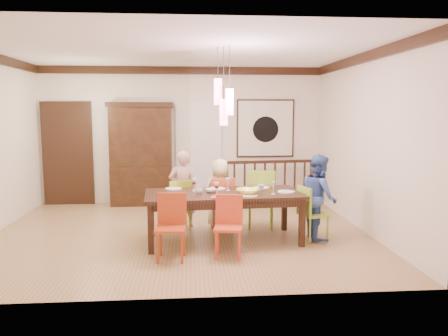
{
  "coord_description": "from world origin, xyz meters",
  "views": [
    {
      "loc": [
        0.16,
        -6.92,
        1.96
      ],
      "look_at": [
        0.7,
        -0.03,
        1.07
      ],
      "focal_mm": 35.0,
      "sensor_mm": 36.0,
      "label": 1
    }
  ],
  "objects": [
    {
      "name": "chair_end_right",
      "position": [
        2.04,
        -0.55,
        0.48
      ],
      "size": [
        0.47,
        0.47,
        0.84
      ],
      "rotation": [
        0.0,
        0.0,
        1.85
      ],
      "color": "#89A930",
      "rests_on": "floor"
    },
    {
      "name": "chair_far_right",
      "position": [
        1.35,
        0.25,
        0.58
      ],
      "size": [
        0.52,
        0.52,
        1.0
      ],
      "rotation": [
        0.0,
        0.0,
        2.99
      ],
      "color": "#81A629",
      "rests_on": "floor"
    },
    {
      "name": "plate_far_left",
      "position": [
        -0.1,
        -0.12,
        0.76
      ],
      "size": [
        0.26,
        0.26,
        0.01
      ],
      "primitive_type": "cylinder",
      "color": "white",
      "rests_on": "dining_table"
    },
    {
      "name": "wine_glass_a",
      "position": [
        0.22,
        -0.32,
        0.84
      ],
      "size": [
        0.08,
        0.08,
        0.19
      ],
      "primitive_type": null,
      "color": "#590C19",
      "rests_on": "dining_table"
    },
    {
      "name": "plate_near_mid",
      "position": [
        1.0,
        -0.77,
        0.76
      ],
      "size": [
        0.26,
        0.26,
        0.01
      ],
      "primitive_type": "cylinder",
      "color": "white",
      "rests_on": "dining_table"
    },
    {
      "name": "floor",
      "position": [
        0.0,
        0.0,
        0.0
      ],
      "size": [
        6.0,
        6.0,
        0.0
      ],
      "primitive_type": "plane",
      "color": "olive",
      "rests_on": "ground"
    },
    {
      "name": "wine_glass_c",
      "position": [
        0.54,
        -0.69,
        0.84
      ],
      "size": [
        0.08,
        0.08,
        0.19
      ],
      "primitive_type": null,
      "color": "#590C19",
      "rests_on": "dining_table"
    },
    {
      "name": "dining_table",
      "position": [
        0.66,
        -0.47,
        0.67
      ],
      "size": [
        2.41,
        1.23,
        0.75
      ],
      "rotation": [
        0.0,
        0.0,
        0.07
      ],
      "color": "black",
      "rests_on": "floor"
    },
    {
      "name": "wall_right",
      "position": [
        3.0,
        0.0,
        1.45
      ],
      "size": [
        0.0,
        5.0,
        5.0
      ],
      "primitive_type": "plane",
      "rotation": [
        1.57,
        0.0,
        -1.57
      ],
      "color": "beige",
      "rests_on": "floor"
    },
    {
      "name": "napkin",
      "position": [
        0.55,
        -0.87,
        0.76
      ],
      "size": [
        0.18,
        0.14,
        0.01
      ],
      "primitive_type": "cube",
      "color": "#D83359",
      "rests_on": "dining_table"
    },
    {
      "name": "ceiling",
      "position": [
        0.0,
        0.0,
        2.9
      ],
      "size": [
        6.0,
        6.0,
        0.0
      ],
      "primitive_type": "plane",
      "rotation": [
        3.14,
        0.0,
        0.0
      ],
      "color": "white",
      "rests_on": "wall_back"
    },
    {
      "name": "chair_near_left",
      "position": [
        -0.1,
        -1.27,
        0.5
      ],
      "size": [
        0.42,
        0.42,
        0.87
      ],
      "rotation": [
        0.0,
        0.0,
        -0.07
      ],
      "color": "#9E3615",
      "rests_on": "floor"
    },
    {
      "name": "plate_near_left",
      "position": [
        -0.04,
        -0.78,
        0.76
      ],
      "size": [
        0.26,
        0.26,
        0.01
      ],
      "primitive_type": "cylinder",
      "color": "white",
      "rests_on": "dining_table"
    },
    {
      "name": "plate_far_mid",
      "position": [
        0.59,
        -0.17,
        0.76
      ],
      "size": [
        0.26,
        0.26,
        0.01
      ],
      "primitive_type": "cylinder",
      "color": "white",
      "rests_on": "dining_table"
    },
    {
      "name": "chair_far_left",
      "position": [
        -0.05,
        0.28,
        0.48
      ],
      "size": [
        0.48,
        0.48,
        0.84
      ],
      "rotation": [
        0.0,
        0.0,
        3.47
      ],
      "color": "#A8BD26",
      "rests_on": "floor"
    },
    {
      "name": "white_doorway",
      "position": [
        0.35,
        2.46,
        1.05
      ],
      "size": [
        0.97,
        0.05,
        2.22
      ],
      "primitive_type": "cube",
      "color": "silver",
      "rests_on": "wall_back"
    },
    {
      "name": "pendant_cluster",
      "position": [
        0.66,
        -0.47,
        2.11
      ],
      "size": [
        0.27,
        0.21,
        1.14
      ],
      "color": "#FE4C6B",
      "rests_on": "ceiling"
    },
    {
      "name": "serving_bowl",
      "position": [
        1.0,
        -0.64,
        0.79
      ],
      "size": [
        0.4,
        0.4,
        0.08
      ],
      "primitive_type": "imported",
      "rotation": [
        0.0,
        0.0,
        -0.24
      ],
      "color": "yellow",
      "rests_on": "dining_table"
    },
    {
      "name": "cup_right",
      "position": [
        1.26,
        -0.35,
        0.8
      ],
      "size": [
        0.12,
        0.12,
        0.09
      ],
      "primitive_type": "imported",
      "rotation": [
        0.0,
        0.0,
        0.26
      ],
      "color": "silver",
      "rests_on": "dining_table"
    },
    {
      "name": "wine_glass_b",
      "position": [
        0.74,
        -0.3,
        0.84
      ],
      "size": [
        0.08,
        0.08,
        0.19
      ],
      "primitive_type": null,
      "color": "silver",
      "rests_on": "dining_table"
    },
    {
      "name": "balustrade",
      "position": [
        1.82,
        1.95,
        0.5
      ],
      "size": [
        2.05,
        0.29,
        0.96
      ],
      "rotation": [
        0.0,
        0.0,
        0.1
      ],
      "color": "black",
      "rests_on": "floor"
    },
    {
      "name": "chair_far_mid",
      "position": [
        0.69,
        0.27,
        0.5
      ],
      "size": [
        0.42,
        0.42,
        0.88
      ],
      "rotation": [
        0.0,
        0.0,
        3.2
      ],
      "color": "#C54925",
      "rests_on": "floor"
    },
    {
      "name": "chair_near_mid",
      "position": [
        0.67,
        -1.21,
        0.47
      ],
      "size": [
        0.43,
        0.43,
        0.83
      ],
      "rotation": [
        0.0,
        0.0,
        -0.16
      ],
      "color": "#C23E1F",
      "rests_on": "floor"
    },
    {
      "name": "person_far_left",
      "position": [
        0.04,
        0.41,
        0.65
      ],
      "size": [
        0.52,
        0.38,
        1.31
      ],
      "primitive_type": "imported",
      "rotation": [
        0.0,
        0.0,
        3.29
      ],
      "color": "#CF9E9D",
      "rests_on": "floor"
    },
    {
      "name": "plate_far_right",
      "position": [
        1.29,
        -0.13,
        0.76
      ],
      "size": [
        0.26,
        0.26,
        0.01
      ],
      "primitive_type": "cylinder",
      "color": "white",
      "rests_on": "dining_table"
    },
    {
      "name": "plate_end_right",
      "position": [
        1.61,
        -0.52,
        0.76
      ],
      "size": [
        0.26,
        0.26,
        0.01
      ],
      "primitive_type": "cylinder",
      "color": "white",
      "rests_on": "dining_table"
    },
    {
      "name": "small_bowl",
      "position": [
        0.47,
        -0.44,
        0.78
      ],
      "size": [
        0.21,
        0.21,
        0.05
      ],
      "primitive_type": "imported",
      "rotation": [
        0.0,
        0.0,
        -0.23
      ],
      "color": "white",
      "rests_on": "dining_table"
    },
    {
      "name": "painting",
      "position": [
        1.8,
        2.46,
        1.6
      ],
      "size": [
        1.25,
        0.06,
        1.25
      ],
      "color": "black",
      "rests_on": "wall_back"
    },
    {
      "name": "cup_left",
      "position": [
        0.29,
        -0.54,
        0.79
      ],
      "size": [
        0.14,
        0.14,
        0.09
      ],
      "primitive_type": "imported",
      "rotation": [
        0.0,
        0.0,
        0.32
      ],
      "color": "silver",
      "rests_on": "dining_table"
    },
    {
      "name": "wall_back",
      "position": [
        0.0,
        2.5,
        1.45
      ],
      "size": [
        6.0,
        0.0,
        6.0
      ],
      "primitive_type": "plane",
      "rotation": [
        1.57,
        0.0,
        0.0
      ],
      "color": "beige",
      "rests_on": "floor"
    },
    {
      "name": "wine_glass_d",
      "position": [
        1.38,
        -0.66,
        0.84
      ],
      "size": [
        0.08,
        0.08,
        0.19
      ],
      "primitive_type": null,
      "color": "silver",
      "rests_on": "dining_table"
    },
    {
      "name": "china_hutch",
      "position": [
        -0.86,
        2.3,
        1.08
      ],
      "size": [
        1.36,
        0.46,
        2.15
      ],
      "color": "black",
      "rests_on": "floor"
    },
    {
      "name": "panel_door",
      "position": [
        -2.4,
        2.45,
        1.05
      ],
      "size": [
        1.04,
        0.07,
        2.24
      ],
      "primitive_type": "cube",
      "color": "black",
      "rests_on": "wall_back"
    },
    {
      "name": "person_far_mid",
      "position": [
        0.67,
        0.35,
        0.59
      ],
      "size": [
        0.59,
        0.4,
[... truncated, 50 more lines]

